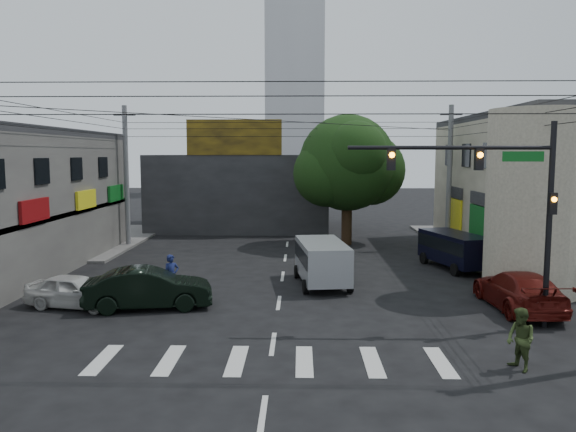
{
  "coord_description": "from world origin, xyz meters",
  "views": [
    {
      "loc": [
        0.86,
        -20.46,
        6.09
      ],
      "look_at": [
        0.33,
        4.0,
        3.37
      ],
      "focal_mm": 35.0,
      "sensor_mm": 36.0,
      "label": 1
    }
  ],
  "objects_px": {
    "dark_sedan": "(149,288)",
    "navy_van": "(454,251)",
    "traffic_gantry": "(502,191)",
    "traffic_officer": "(172,276)",
    "street_tree": "(347,163)",
    "utility_pole_far_left": "(126,177)",
    "white_compact": "(75,291)",
    "silver_minivan": "(322,264)",
    "utility_pole_far_right": "(449,177)",
    "pedestrian_olive": "(521,340)",
    "maroon_sedan": "(518,290)"
  },
  "relations": [
    {
      "from": "traffic_gantry",
      "to": "pedestrian_olive",
      "type": "xyz_separation_m",
      "value": [
        -0.75,
        -4.05,
        -3.93
      ]
    },
    {
      "from": "street_tree",
      "to": "traffic_gantry",
      "type": "height_order",
      "value": "street_tree"
    },
    {
      "from": "street_tree",
      "to": "traffic_gantry",
      "type": "bearing_deg",
      "value": -78.01
    },
    {
      "from": "utility_pole_far_right",
      "to": "dark_sedan",
      "type": "relative_size",
      "value": 1.79
    },
    {
      "from": "street_tree",
      "to": "silver_minivan",
      "type": "height_order",
      "value": "street_tree"
    },
    {
      "from": "white_compact",
      "to": "navy_van",
      "type": "relative_size",
      "value": 0.82
    },
    {
      "from": "dark_sedan",
      "to": "navy_van",
      "type": "xyz_separation_m",
      "value": [
        14.16,
        8.02,
        0.14
      ]
    },
    {
      "from": "utility_pole_far_left",
      "to": "maroon_sedan",
      "type": "height_order",
      "value": "utility_pole_far_left"
    },
    {
      "from": "white_compact",
      "to": "pedestrian_olive",
      "type": "bearing_deg",
      "value": -100.37
    },
    {
      "from": "street_tree",
      "to": "maroon_sedan",
      "type": "xyz_separation_m",
      "value": [
        5.43,
        -15.78,
        -4.7
      ]
    },
    {
      "from": "navy_van",
      "to": "pedestrian_olive",
      "type": "xyz_separation_m",
      "value": [
        -1.99,
        -14.14,
        -0.06
      ]
    },
    {
      "from": "white_compact",
      "to": "pedestrian_olive",
      "type": "relative_size",
      "value": 2.33
    },
    {
      "from": "traffic_officer",
      "to": "white_compact",
      "type": "bearing_deg",
      "value": 177.8
    },
    {
      "from": "navy_van",
      "to": "pedestrian_olive",
      "type": "bearing_deg",
      "value": 156.6
    },
    {
      "from": "traffic_gantry",
      "to": "traffic_officer",
      "type": "distance_m",
      "value": 13.67
    },
    {
      "from": "traffic_gantry",
      "to": "pedestrian_olive",
      "type": "bearing_deg",
      "value": -100.46
    },
    {
      "from": "utility_pole_far_left",
      "to": "utility_pole_far_right",
      "type": "distance_m",
      "value": 21.0
    },
    {
      "from": "street_tree",
      "to": "utility_pole_far_left",
      "type": "xyz_separation_m",
      "value": [
        -14.5,
        -1.0,
        -0.87
      ]
    },
    {
      "from": "silver_minivan",
      "to": "traffic_officer",
      "type": "height_order",
      "value": "silver_minivan"
    },
    {
      "from": "dark_sedan",
      "to": "white_compact",
      "type": "bearing_deg",
      "value": 77.88
    },
    {
      "from": "dark_sedan",
      "to": "traffic_officer",
      "type": "xyz_separation_m",
      "value": [
        0.46,
        1.94,
        0.09
      ]
    },
    {
      "from": "white_compact",
      "to": "traffic_officer",
      "type": "height_order",
      "value": "traffic_officer"
    },
    {
      "from": "traffic_gantry",
      "to": "silver_minivan",
      "type": "relative_size",
      "value": 1.46
    },
    {
      "from": "navy_van",
      "to": "traffic_officer",
      "type": "bearing_deg",
      "value": 98.54
    },
    {
      "from": "traffic_gantry",
      "to": "utility_pole_far_right",
      "type": "height_order",
      "value": "utility_pole_far_right"
    },
    {
      "from": "utility_pole_far_left",
      "to": "traffic_gantry",
      "type": "bearing_deg",
      "value": -42.86
    },
    {
      "from": "utility_pole_far_left",
      "to": "pedestrian_olive",
      "type": "bearing_deg",
      "value": -50.15
    },
    {
      "from": "utility_pole_far_left",
      "to": "traffic_officer",
      "type": "relative_size",
      "value": 5.08
    },
    {
      "from": "traffic_gantry",
      "to": "white_compact",
      "type": "distance_m",
      "value": 16.57
    },
    {
      "from": "utility_pole_far_right",
      "to": "pedestrian_olive",
      "type": "height_order",
      "value": "utility_pole_far_right"
    },
    {
      "from": "street_tree",
      "to": "utility_pole_far_right",
      "type": "xyz_separation_m",
      "value": [
        6.5,
        -1.0,
        -0.87
      ]
    },
    {
      "from": "dark_sedan",
      "to": "pedestrian_olive",
      "type": "relative_size",
      "value": 2.88
    },
    {
      "from": "street_tree",
      "to": "silver_minivan",
      "type": "xyz_separation_m",
      "value": [
        -2.11,
        -11.78,
        -4.46
      ]
    },
    {
      "from": "navy_van",
      "to": "dark_sedan",
      "type": "bearing_deg",
      "value": 104.16
    },
    {
      "from": "traffic_gantry",
      "to": "traffic_officer",
      "type": "height_order",
      "value": "traffic_gantry"
    },
    {
      "from": "maroon_sedan",
      "to": "navy_van",
      "type": "xyz_separation_m",
      "value": [
        -0.36,
        7.86,
        0.18
      ]
    },
    {
      "from": "dark_sedan",
      "to": "white_compact",
      "type": "relative_size",
      "value": 1.23
    },
    {
      "from": "street_tree",
      "to": "traffic_gantry",
      "type": "xyz_separation_m",
      "value": [
        3.82,
        -18.0,
        -0.64
      ]
    },
    {
      "from": "traffic_gantry",
      "to": "silver_minivan",
      "type": "height_order",
      "value": "traffic_gantry"
    },
    {
      "from": "navy_van",
      "to": "traffic_officer",
      "type": "distance_m",
      "value": 15.0
    },
    {
      "from": "utility_pole_far_left",
      "to": "white_compact",
      "type": "height_order",
      "value": "utility_pole_far_left"
    },
    {
      "from": "navy_van",
      "to": "street_tree",
      "type": "bearing_deg",
      "value": 17.25
    },
    {
      "from": "street_tree",
      "to": "silver_minivan",
      "type": "relative_size",
      "value": 1.77
    },
    {
      "from": "white_compact",
      "to": "traffic_gantry",
      "type": "bearing_deg",
      "value": -85.8
    },
    {
      "from": "utility_pole_far_left",
      "to": "navy_van",
      "type": "distance_m",
      "value": 21.08
    },
    {
      "from": "pedestrian_olive",
      "to": "street_tree",
      "type": "bearing_deg",
      "value": 168.02
    },
    {
      "from": "dark_sedan",
      "to": "navy_van",
      "type": "height_order",
      "value": "navy_van"
    },
    {
      "from": "street_tree",
      "to": "utility_pole_far_right",
      "type": "relative_size",
      "value": 0.95
    },
    {
      "from": "maroon_sedan",
      "to": "utility_pole_far_right",
      "type": "bearing_deg",
      "value": -96.16
    },
    {
      "from": "dark_sedan",
      "to": "traffic_officer",
      "type": "bearing_deg",
      "value": -23.73
    }
  ]
}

